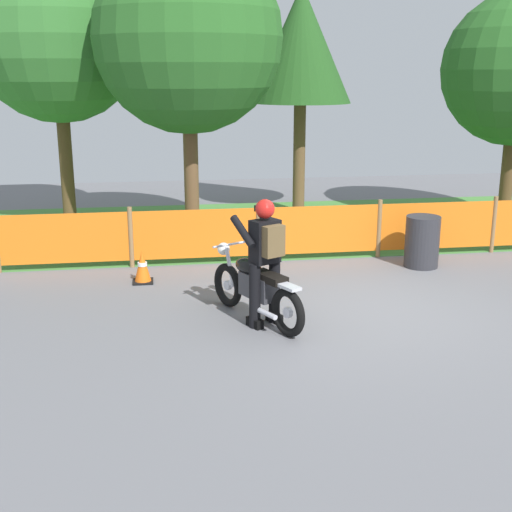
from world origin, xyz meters
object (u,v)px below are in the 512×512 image
at_px(rider_lead, 265,256).
at_px(traffic_cone, 142,267).
at_px(motorcycle_lead, 255,287).
at_px(spare_drum, 422,242).

height_order(rider_lead, traffic_cone, rider_lead).
distance_m(motorcycle_lead, spare_drum, 3.84).
bearing_deg(traffic_cone, motorcycle_lead, -51.57).
xyz_separation_m(rider_lead, traffic_cone, (-1.62, 2.11, -0.69)).
relative_size(rider_lead, spare_drum, 1.92).
distance_m(rider_lead, spare_drum, 3.91).
bearing_deg(spare_drum, motorcycle_lead, -146.41).
xyz_separation_m(motorcycle_lead, spare_drum, (3.20, 2.13, -0.02)).
bearing_deg(rider_lead, spare_drum, -80.14).
height_order(motorcycle_lead, traffic_cone, motorcycle_lead).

